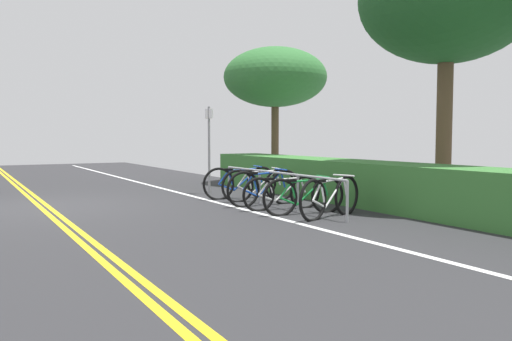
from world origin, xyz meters
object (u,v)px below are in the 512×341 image
bicycle_1 (259,185)px  tree_near_left (275,78)px  bicycle_0 (240,183)px  bicycle_4 (304,196)px  bicycle_3 (282,193)px  bike_rack (278,180)px  bicycle_2 (264,188)px  bicycle_5 (330,197)px  sign_post_near (209,141)px

bicycle_1 → tree_near_left: (-3.60, 2.68, 2.88)m
bicycle_0 → bicycle_4: 2.73m
bicycle_3 → tree_near_left: 6.47m
bike_rack → bicycle_2: bicycle_2 is taller
bicycle_0 → bicycle_5: bearing=1.1°
bicycle_5 → sign_post_near: sign_post_near is taller
bicycle_2 → bicycle_4: size_ratio=1.04×
bicycle_1 → bicycle_3: 1.40m
bicycle_0 → bicycle_4: size_ratio=1.07×
bicycle_3 → sign_post_near: (-3.26, -0.08, 0.99)m
bike_rack → bicycle_5: 1.66m
bicycle_4 → bicycle_1: bearing=173.3°
bicycle_4 → tree_near_left: bearing=152.8°
sign_post_near → tree_near_left: (-1.72, 3.03, 1.92)m
bicycle_0 → bicycle_1: 0.65m
bicycle_2 → bicycle_5: size_ratio=1.03×
bicycle_2 → bicycle_0: bearing=174.1°
bicycle_4 → tree_near_left: tree_near_left is taller
bike_rack → tree_near_left: (-4.60, 2.82, 2.69)m
bike_rack → sign_post_near: 2.99m
bicycle_0 → bicycle_1: bearing=11.6°
bicycle_0 → tree_near_left: size_ratio=0.44×
sign_post_near → bicycle_5: bearing=3.6°
bicycle_5 → tree_near_left: (-6.25, 2.74, 2.87)m
bicycle_3 → bicycle_5: bearing=9.1°
bicycle_2 → sign_post_near: 2.74m
bicycle_5 → sign_post_near: 4.64m
bicycle_4 → bicycle_3: bearing=-177.9°
bicycle_1 → tree_near_left: tree_near_left is taller
bike_rack → bicycle_3: bearing=-19.0°
bike_rack → bicycle_2: 0.38m
bike_rack → bicycle_3: size_ratio=2.60×
tree_near_left → bike_rack: bearing=-31.5°
bicycle_0 → bicycle_3: (2.01, -0.14, -0.04)m
bicycle_4 → bicycle_2: bearing=-179.1°
bicycle_2 → bicycle_5: (1.96, 0.20, -0.01)m
bicycle_4 → bicycle_5: bicycle_5 is taller
bike_rack → tree_near_left: tree_near_left is taller
bicycle_0 → bicycle_5: (3.28, 0.06, -0.00)m
bicycle_2 → tree_near_left: 5.94m
bike_rack → bicycle_0: 1.64m
bicycle_4 → bicycle_5: bearing=17.7°
bicycle_2 → tree_near_left: tree_near_left is taller
bicycle_3 → bike_rack: bearing=161.0°
sign_post_near → bicycle_4: bearing=1.5°
sign_post_near → tree_near_left: 3.97m
bicycle_2 → tree_near_left: bearing=145.5°
bicycle_2 → bicycle_4: (1.41, 0.02, -0.03)m
bicycle_0 → sign_post_near: sign_post_near is taller
bike_rack → tree_near_left: bearing=148.5°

